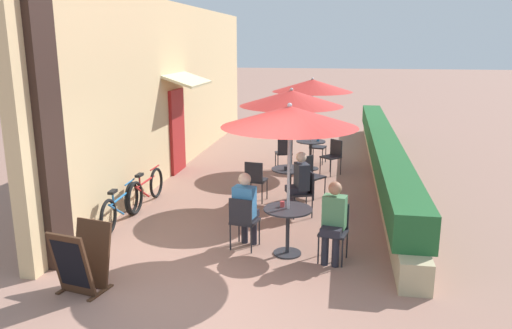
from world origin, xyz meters
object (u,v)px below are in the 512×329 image
coffee_cup_far (318,140)px  bicycle_second (146,189)px  patio_umbrella_mid (291,98)px  cafe_chair_far_back (333,154)px  seated_patron_mid_back (299,181)px  patio_umbrella_near (289,117)px  seated_patron_near_left (333,219)px  cafe_chair_mid_left (311,173)px  menu_board (82,260)px  patio_table_far (311,149)px  patio_table_mid (290,179)px  cafe_chair_far_left (315,144)px  coffee_cup_mid (286,168)px  cafe_chair_near_left (335,227)px  patio_umbrella_far (312,86)px  bicycle_leaning (120,206)px  patio_table_near (288,222)px  seated_patron_near_right (246,206)px  coffee_cup_near (282,204)px  cafe_chair_near_right (243,219)px  cafe_chair_mid_right (255,178)px

coffee_cup_far → bicycle_second: bearing=-132.3°
patio_umbrella_mid → cafe_chair_far_back: size_ratio=2.73×
seated_patron_mid_back → coffee_cup_far: seated_patron_mid_back is taller
patio_umbrella_near → patio_umbrella_mid: bearing=95.3°
seated_patron_near_left → patio_umbrella_mid: bearing=-59.7°
cafe_chair_mid_left → menu_board: menu_board is taller
patio_table_far → seated_patron_mid_back: bearing=-89.8°
seated_patron_near_left → patio_table_mid: 2.82m
cafe_chair_far_left → menu_board: size_ratio=0.96×
coffee_cup_mid → menu_board: size_ratio=0.10×
cafe_chair_near_left → patio_table_mid: (-0.95, 2.55, 0.02)m
cafe_chair_far_left → patio_umbrella_far: bearing=6.1°
cafe_chair_far_back → coffee_cup_far: bearing=-3.7°
coffee_cup_mid → bicycle_leaning: (-2.84, -1.51, -0.46)m
patio_table_near → seated_patron_near_right: bearing=166.2°
patio_table_near → seated_patron_near_right: size_ratio=0.60×
bicycle_leaning → cafe_chair_near_left: bearing=-15.3°
patio_table_near → cafe_chair_mid_left: cafe_chair_mid_left is taller
coffee_cup_near → cafe_chair_far_left: bearing=88.4°
seated_patron_mid_back → seated_patron_near_right: bearing=134.4°
patio_table_mid → seated_patron_mid_back: seated_patron_mid_back is taller
cafe_chair_near_right → patio_table_far: cafe_chair_near_right is taller
coffee_cup_far → patio_table_near: bearing=-91.8°
cafe_chair_mid_left → coffee_cup_far: size_ratio=9.67×
cafe_chair_near_right → patio_umbrella_far: 5.73m
cafe_chair_mid_left → coffee_cup_far: bearing=-142.7°
cafe_chair_far_left → cafe_chair_far_back: size_ratio=1.00×
patio_umbrella_mid → bicycle_leaning: patio_umbrella_mid is taller
patio_table_mid → coffee_cup_mid: 0.31m
patio_table_near → coffee_cup_mid: bearing=97.4°
coffee_cup_mid → menu_board: 4.58m
patio_umbrella_far → cafe_chair_far_back: (0.58, -0.43, -1.66)m
menu_board → coffee_cup_near: bearing=46.6°
cafe_chair_near_right → seated_patron_near_right: size_ratio=0.70×
coffee_cup_far → menu_board: bearing=-110.9°
patio_table_mid → coffee_cup_mid: size_ratio=8.40×
patio_table_near → patio_umbrella_far: bearing=90.1°
seated_patron_near_left → coffee_cup_far: (-0.53, 5.66, 0.11)m
coffee_cup_mid → coffee_cup_far: same height
seated_patron_mid_back → cafe_chair_near_left: bearing=178.7°
patio_umbrella_far → bicycle_second: bearing=-130.6°
cafe_chair_far_back → bicycle_second: (-3.67, -3.17, -0.18)m
cafe_chair_mid_right → patio_table_far: size_ratio=1.15×
coffee_cup_near → coffee_cup_mid: same height
bicycle_leaning → patio_umbrella_near: bearing=-17.1°
coffee_cup_near → patio_umbrella_mid: patio_umbrella_mid is taller
cafe_chair_near_left → cafe_chair_mid_left: (-0.57, 3.16, 0.00)m
coffee_cup_mid → cafe_chair_mid_right: bearing=164.4°
menu_board → seated_patron_near_left: bearing=36.1°
patio_table_mid → cafe_chair_mid_right: size_ratio=0.87×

